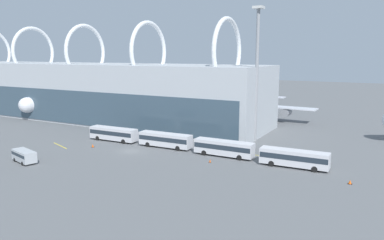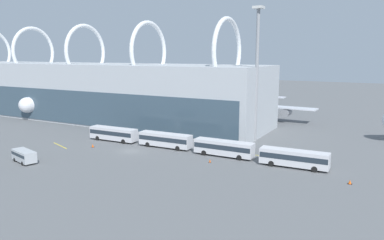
% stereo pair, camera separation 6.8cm
% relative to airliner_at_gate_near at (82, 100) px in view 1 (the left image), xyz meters
% --- Properties ---
extents(ground_plane, '(440.00, 440.00, 0.00)m').
position_rel_airliner_at_gate_near_xyz_m(ground_plane, '(44.10, -31.61, -4.45)').
color(ground_plane, slate).
extents(terminal_building, '(157.21, 23.79, 28.04)m').
position_rel_airliner_at_gate_near_xyz_m(terminal_building, '(-15.50, -5.18, 4.12)').
color(terminal_building, '#B2B7BC').
rests_on(terminal_building, ground_plane).
extents(airliner_at_gate_near, '(36.51, 39.26, 12.62)m').
position_rel_airliner_at_gate_near_xyz_m(airliner_at_gate_near, '(0.00, 0.00, 0.00)').
color(airliner_at_gate_near, white).
rests_on(airliner_at_gate_near, ground_plane).
extents(airliner_at_gate_far, '(38.12, 36.70, 13.39)m').
position_rel_airliner_at_gate_near_xyz_m(airliner_at_gate_far, '(52.47, 14.93, 0.58)').
color(airliner_at_gate_far, silver).
rests_on(airliner_at_gate_far, ground_plane).
extents(shuttle_bus_0, '(11.68, 2.90, 3.01)m').
position_rel_airliner_at_gate_near_xyz_m(shuttle_bus_0, '(35.29, -26.23, -2.66)').
color(shuttle_bus_0, silver).
rests_on(shuttle_bus_0, ground_plane).
extents(shuttle_bus_1, '(11.67, 2.89, 3.01)m').
position_rel_airliner_at_gate_near_xyz_m(shuttle_bus_1, '(48.72, -25.75, -2.66)').
color(shuttle_bus_1, silver).
rests_on(shuttle_bus_1, ground_plane).
extents(shuttle_bus_2, '(11.63, 2.71, 3.01)m').
position_rel_airliner_at_gate_near_xyz_m(shuttle_bus_2, '(62.15, -26.14, -2.66)').
color(shuttle_bus_2, silver).
rests_on(shuttle_bus_2, ground_plane).
extents(shuttle_bus_3, '(11.68, 2.92, 3.01)m').
position_rel_airliner_at_gate_near_xyz_m(shuttle_bus_3, '(75.58, -26.88, -2.66)').
color(shuttle_bus_3, silver).
rests_on(shuttle_bus_3, ground_plane).
extents(service_van_foreground, '(6.17, 3.63, 2.20)m').
position_rel_airliner_at_gate_near_xyz_m(service_van_foreground, '(32.37, -47.05, -3.14)').
color(service_van_foreground, '#B2B7BC').
rests_on(service_van_foreground, ground_plane).
extents(floodlight_mast, '(2.14, 2.14, 29.14)m').
position_rel_airliner_at_gate_near_xyz_m(floodlight_mast, '(63.09, -11.21, 11.84)').
color(floodlight_mast, gray).
rests_on(floodlight_mast, ground_plane).
extents(lane_stripe_1, '(11.66, 0.73, 0.01)m').
position_rel_airliner_at_gate_near_xyz_m(lane_stripe_1, '(71.79, -22.57, -4.45)').
color(lane_stripe_1, yellow).
rests_on(lane_stripe_1, ground_plane).
extents(lane_stripe_2, '(6.77, 2.77, 0.01)m').
position_rel_airliner_at_gate_near_xyz_m(lane_stripe_2, '(28.21, -35.16, -4.45)').
color(lane_stripe_2, yellow).
rests_on(lane_stripe_2, ground_plane).
extents(traffic_cone_0, '(0.64, 0.64, 0.65)m').
position_rel_airliner_at_gate_near_xyz_m(traffic_cone_0, '(85.02, -31.21, -4.13)').
color(traffic_cone_0, black).
rests_on(traffic_cone_0, ground_plane).
extents(traffic_cone_1, '(0.46, 0.46, 0.60)m').
position_rel_airliner_at_gate_near_xyz_m(traffic_cone_1, '(61.65, -31.07, -4.16)').
color(traffic_cone_1, black).
rests_on(traffic_cone_1, ground_plane).
extents(traffic_cone_2, '(0.62, 0.62, 0.69)m').
position_rel_airliner_at_gate_near_xyz_m(traffic_cone_2, '(35.27, -32.82, -4.11)').
color(traffic_cone_2, black).
rests_on(traffic_cone_2, ground_plane).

